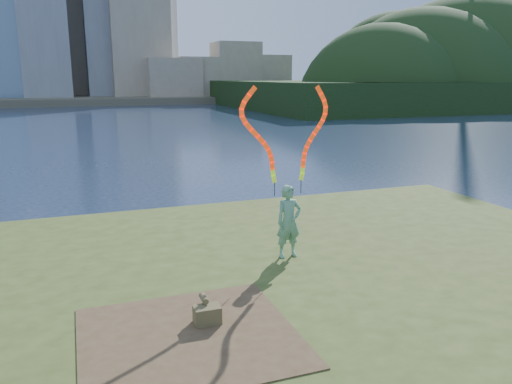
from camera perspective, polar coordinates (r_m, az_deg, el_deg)
name	(u,v)px	position (r m, az deg, el deg)	size (l,w,h in m)	color
ground	(254,285)	(11.58, -0.26, -10.59)	(320.00, 320.00, 0.00)	#18253D
grassy_knoll	(296,315)	(9.51, 4.58, -13.89)	(20.00, 18.00, 0.80)	#374619
dirt_patch	(189,336)	(7.91, -7.69, -16.04)	(3.20, 3.00, 0.02)	#47331E
far_shore	(90,98)	(105.12, -18.42, 10.17)	(320.00, 40.00, 1.20)	#504B3B
wooded_hill	(460,103)	(94.35, 22.28, 9.35)	(78.00, 50.00, 63.00)	black
woman_with_ribbons	(289,193)	(10.67, 3.77, -0.13)	(2.03, 0.42, 3.98)	#126635
canvas_bag	(207,314)	(8.19, -5.63, -13.71)	(0.43, 0.49, 0.40)	brown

